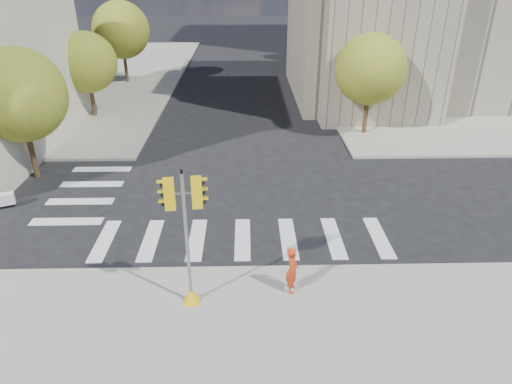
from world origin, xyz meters
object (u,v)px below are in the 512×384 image
lamp_far (329,23)px  traffic_signal (188,250)px  lamp_near (364,49)px  photographer (292,270)px

lamp_far → traffic_signal: (-9.69, -33.83, -2.50)m
lamp_near → lamp_far: same height
lamp_near → lamp_far: size_ratio=1.00×
traffic_signal → photographer: bearing=2.0°
lamp_near → traffic_signal: 22.21m
traffic_signal → photographer: traffic_signal is taller
photographer → lamp_far: bearing=-6.9°
lamp_far → traffic_signal: lamp_far is taller
lamp_near → photographer: lamp_near is taller
lamp_far → photographer: size_ratio=4.99×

